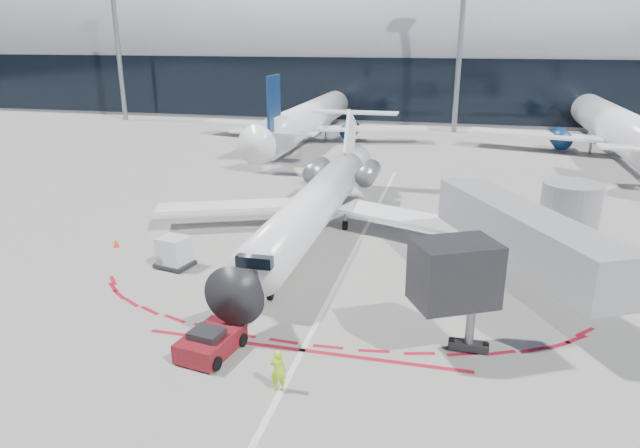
% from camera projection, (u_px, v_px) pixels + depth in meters
% --- Properties ---
extents(ground, '(260.00, 260.00, 0.00)m').
position_uv_depth(ground, '(353.00, 253.00, 34.49)').
color(ground, slate).
rests_on(ground, ground).
extents(apron_centerline, '(0.25, 40.00, 0.01)m').
position_uv_depth(apron_centerline, '(359.00, 242.00, 36.33)').
color(apron_centerline, silver).
rests_on(apron_centerline, ground).
extents(apron_stop_bar, '(14.00, 0.25, 0.01)m').
position_uv_depth(apron_stop_bar, '(302.00, 350.00, 23.89)').
color(apron_stop_bar, maroon).
rests_on(apron_stop_bar, ground).
extents(terminal_building, '(150.00, 24.15, 24.00)m').
position_uv_depth(terminal_building, '(428.00, 62.00, 91.71)').
color(terminal_building, gray).
rests_on(terminal_building, ground).
extents(jet_bridge, '(10.03, 15.20, 4.90)m').
position_uv_depth(jet_bridge, '(535.00, 236.00, 28.56)').
color(jet_bridge, gray).
rests_on(jet_bridge, ground).
extents(light_mast_west, '(0.70, 0.70, 25.00)m').
position_uv_depth(light_mast_west, '(117.00, 36.00, 84.94)').
color(light_mast_west, gray).
rests_on(light_mast_west, ground).
extents(light_mast_centre, '(0.70, 0.70, 25.00)m').
position_uv_depth(light_mast_centre, '(461.00, 36.00, 73.69)').
color(light_mast_centre, gray).
rests_on(light_mast_centre, ground).
extents(regional_jet, '(22.79, 28.11, 7.04)m').
position_uv_depth(regional_jet, '(319.00, 200.00, 37.12)').
color(regional_jet, white).
rests_on(regional_jet, ground).
extents(pushback_tug, '(2.37, 4.70, 1.20)m').
position_uv_depth(pushback_tug, '(211.00, 342.00, 23.50)').
color(pushback_tug, '#5F0D17').
rests_on(pushback_tug, ground).
extents(ramp_worker, '(0.66, 0.47, 1.68)m').
position_uv_depth(ramp_worker, '(278.00, 370.00, 20.96)').
color(ramp_worker, '#B5ED18').
rests_on(ramp_worker, ground).
extents(uld_container, '(2.19, 1.97, 1.78)m').
position_uv_depth(uld_container, '(174.00, 252.00, 32.22)').
color(uld_container, black).
rests_on(uld_container, ground).
extents(safety_cone_left, '(0.36, 0.36, 0.50)m').
position_uv_depth(safety_cone_left, '(116.00, 243.00, 35.44)').
color(safety_cone_left, '#F53A05').
rests_on(safety_cone_left, ground).
extents(bg_airliner_0, '(34.06, 36.06, 11.02)m').
position_uv_depth(bg_airliner_0, '(310.00, 95.00, 70.66)').
color(bg_airliner_0, white).
rests_on(bg_airliner_0, ground).
extents(bg_airliner_1, '(36.75, 38.91, 11.89)m').
position_uv_depth(bg_airliner_1, '(619.00, 99.00, 61.95)').
color(bg_airliner_1, white).
rests_on(bg_airliner_1, ground).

